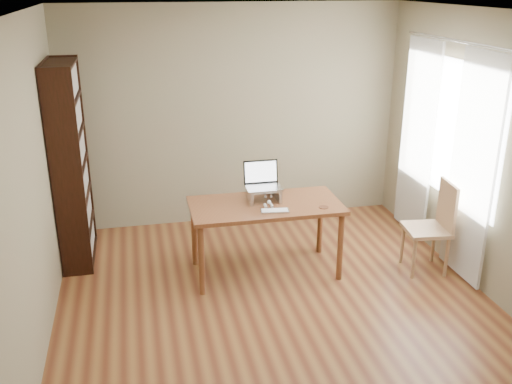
# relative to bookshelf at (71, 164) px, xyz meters

# --- Properties ---
(room) EXTENTS (4.04, 4.54, 2.64)m
(room) POSITION_rel_bookshelf_xyz_m (1.86, -1.54, 0.25)
(room) COLOR #592A17
(room) RESTS_ON ground
(bookshelf) EXTENTS (0.30, 0.90, 2.10)m
(bookshelf) POSITION_rel_bookshelf_xyz_m (0.00, 0.00, 0.00)
(bookshelf) COLOR black
(bookshelf) RESTS_ON ground
(curtains) EXTENTS (0.03, 1.90, 2.25)m
(curtains) POSITION_rel_bookshelf_xyz_m (3.75, -0.75, 0.12)
(curtains) COLOR white
(curtains) RESTS_ON ground
(desk) EXTENTS (1.50, 0.76, 0.75)m
(desk) POSITION_rel_bookshelf_xyz_m (1.87, -0.76, -0.39)
(desk) COLOR brown
(desk) RESTS_ON ground
(laptop_stand) EXTENTS (0.32, 0.25, 0.13)m
(laptop_stand) POSITION_rel_bookshelf_xyz_m (1.87, -0.68, -0.22)
(laptop_stand) COLOR silver
(laptop_stand) RESTS_ON desk
(laptop) EXTENTS (0.35, 0.29, 0.25)m
(laptop) POSITION_rel_bookshelf_xyz_m (1.87, -0.62, -0.11)
(laptop) COLOR silver
(laptop) RESTS_ON laptop_stand
(keyboard) EXTENTS (0.28, 0.15, 0.02)m
(keyboard) POSITION_rel_bookshelf_xyz_m (1.91, -0.98, -0.29)
(keyboard) COLOR silver
(keyboard) RESTS_ON desk
(coaster) EXTENTS (0.10, 0.10, 0.01)m
(coaster) POSITION_rel_bookshelf_xyz_m (2.41, -0.98, -0.30)
(coaster) COLOR #56301D
(coaster) RESTS_ON desk
(cat) EXTENTS (0.23, 0.47, 0.13)m
(cat) POSITION_rel_bookshelf_xyz_m (1.89, -0.65, -0.24)
(cat) COLOR #423934
(cat) RESTS_ON desk
(chair) EXTENTS (0.47, 0.47, 0.95)m
(chair) POSITION_rel_bookshelf_xyz_m (3.55, -1.07, -0.54)
(chair) COLOR #A9785B
(chair) RESTS_ON ground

